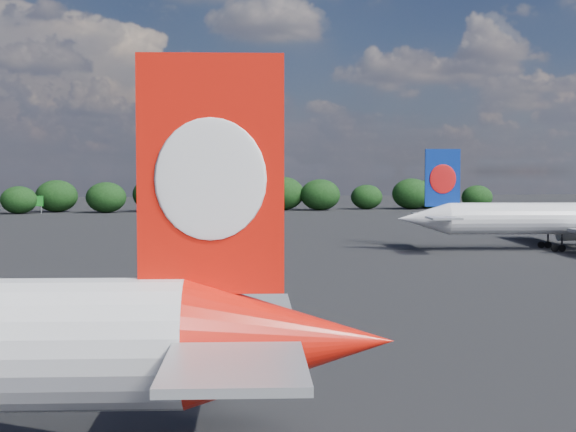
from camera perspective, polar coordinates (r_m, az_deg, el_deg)
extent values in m
plane|color=black|center=(95.09, -15.21, -3.35)|extent=(500.00, 500.00, 0.00)
cone|color=red|center=(28.58, 0.18, -8.94)|extent=(7.99, 5.67, 4.62)
cube|color=red|center=(27.95, -5.51, 2.97)|extent=(5.09, 1.21, 8.31)
ellipsoid|color=white|center=(27.67, -5.53, 2.63)|extent=(3.86, 0.76, 4.25)
ellipsoid|color=white|center=(28.23, -5.47, 2.64)|extent=(3.86, 0.76, 4.25)
cube|color=#96989D|center=(23.52, -3.81, -10.68)|extent=(4.93, 6.10, 0.28)
cube|color=#96989D|center=(33.47, -3.40, -6.51)|extent=(4.93, 6.10, 0.28)
cylinder|color=white|center=(114.86, 19.27, -0.16)|extent=(32.89, 9.37, 4.29)
cone|color=white|center=(109.26, 9.58, -0.19)|extent=(7.46, 5.32, 4.29)
cube|color=navy|center=(109.63, 10.92, 2.69)|extent=(4.73, 1.17, 7.73)
ellipsoid|color=red|center=(109.38, 10.95, 2.60)|extent=(3.59, 0.74, 3.95)
ellipsoid|color=red|center=(109.88, 10.89, 2.61)|extent=(3.59, 0.74, 3.95)
cube|color=#96989D|center=(105.00, 11.01, -0.15)|extent=(4.62, 5.69, 0.26)
cube|color=#96989D|center=(114.20, 9.95, 0.13)|extent=(4.62, 5.69, 0.26)
cube|color=#96989D|center=(125.97, 18.15, -0.48)|extent=(8.21, 17.83, 0.47)
cylinder|color=#96989D|center=(122.65, 19.58, -1.13)|extent=(4.60, 2.96, 2.32)
cube|color=#96989D|center=(122.61, 19.59, -0.85)|extent=(1.91, 0.55, 1.03)
cylinder|color=black|center=(112.06, 18.90, -1.77)|extent=(0.28, 0.28, 2.15)
cylinder|color=black|center=(112.13, 18.90, -2.19)|extent=(0.99, 0.53, 0.94)
cylinder|color=black|center=(111.79, 18.44, -2.19)|extent=(0.99, 0.53, 0.94)
cylinder|color=black|center=(116.86, 18.00, -1.56)|extent=(0.28, 0.28, 2.15)
cylinder|color=black|center=(116.93, 18.00, -1.96)|extent=(0.99, 0.53, 0.94)
cylinder|color=black|center=(116.61, 17.56, -1.96)|extent=(0.99, 0.53, 0.94)
cube|color=#156C1B|center=(211.84, -17.82, 1.02)|extent=(6.00, 0.30, 2.60)
cylinder|color=gray|center=(212.24, -18.48, 0.42)|extent=(0.20, 0.20, 2.00)
cylinder|color=gray|center=(211.65, -17.14, 0.43)|extent=(0.20, 0.20, 2.00)
cube|color=yellow|center=(216.39, -9.72, 1.38)|extent=(5.00, 0.30, 3.00)
cylinder|color=gray|center=(216.50, -9.71, 0.65)|extent=(0.30, 0.30, 2.50)
ellipsoid|color=black|center=(212.28, -18.60, 1.09)|extent=(9.07, 7.68, 6.98)
ellipsoid|color=black|center=(218.44, -16.13, 1.37)|extent=(10.94, 9.26, 8.42)
ellipsoid|color=black|center=(211.68, -12.81, 1.30)|extent=(10.30, 8.71, 7.92)
ellipsoid|color=black|center=(214.75, -9.41, 1.53)|extent=(11.96, 10.12, 9.20)
ellipsoid|color=black|center=(211.23, -6.37, 1.42)|extent=(10.92, 9.24, 8.40)
ellipsoid|color=black|center=(213.46, -3.20, 1.34)|extent=(9.83, 8.32, 7.56)
ellipsoid|color=black|center=(220.59, -0.38, 1.61)|extent=(11.96, 10.12, 9.20)
ellipsoid|color=black|center=(219.72, 2.30, 1.52)|extent=(11.10, 9.39, 8.54)
ellipsoid|color=black|center=(227.08, 5.61, 1.36)|extent=(9.01, 7.63, 6.93)
ellipsoid|color=black|center=(229.62, 8.79, 1.57)|extent=(11.29, 9.56, 8.69)
ellipsoid|color=black|center=(233.73, 9.92, 1.53)|extent=(10.70, 9.05, 8.23)
ellipsoid|color=black|center=(230.97, 13.29, 1.30)|extent=(8.83, 7.47, 6.79)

